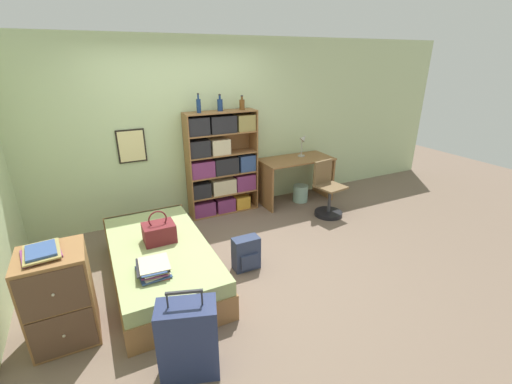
% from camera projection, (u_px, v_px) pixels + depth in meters
% --- Properties ---
extents(ground_plane, '(14.00, 14.00, 0.00)m').
position_uv_depth(ground_plane, '(226.00, 262.00, 4.14)').
color(ground_plane, '#756051').
extents(wall_back, '(10.00, 0.09, 2.60)m').
position_uv_depth(wall_back, '(182.00, 131.00, 4.98)').
color(wall_back, beige).
rests_on(wall_back, ground_plane).
extents(bed, '(1.00, 1.95, 0.43)m').
position_uv_depth(bed, '(161.00, 261.00, 3.77)').
color(bed, olive).
rests_on(bed, ground_plane).
extents(handbag, '(0.33, 0.26, 0.36)m').
position_uv_depth(handbag, '(159.00, 232.00, 3.72)').
color(handbag, maroon).
rests_on(handbag, bed).
extents(book_stack_on_bed, '(0.33, 0.39, 0.10)m').
position_uv_depth(book_stack_on_bed, '(154.00, 268.00, 3.19)').
color(book_stack_on_bed, '#B2382D').
rests_on(book_stack_on_bed, bed).
extents(suitcase, '(0.50, 0.38, 0.77)m').
position_uv_depth(suitcase, '(189.00, 340.00, 2.59)').
color(suitcase, navy).
rests_on(suitcase, ground_plane).
extents(dresser, '(0.51, 0.51, 0.85)m').
position_uv_depth(dresser, '(60.00, 297.00, 2.88)').
color(dresser, olive).
rests_on(dresser, ground_plane).
extents(magazine_pile_on_dresser, '(0.32, 0.38, 0.05)m').
position_uv_depth(magazine_pile_on_dresser, '(41.00, 252.00, 2.70)').
color(magazine_pile_on_dresser, '#7A336B').
rests_on(magazine_pile_on_dresser, dresser).
extents(bookcase, '(1.08, 0.30, 1.58)m').
position_uv_depth(bookcase, '(221.00, 165.00, 5.21)').
color(bookcase, olive).
rests_on(bookcase, ground_plane).
extents(bottle_green, '(0.06, 0.06, 0.27)m').
position_uv_depth(bottle_green, '(199.00, 105.00, 4.74)').
color(bottle_green, navy).
rests_on(bottle_green, bookcase).
extents(bottle_brown, '(0.08, 0.08, 0.24)m').
position_uv_depth(bottle_brown, '(220.00, 105.00, 4.91)').
color(bottle_brown, navy).
rests_on(bottle_brown, bookcase).
extents(bottle_clear, '(0.08, 0.08, 0.21)m').
position_uv_depth(bottle_clear, '(242.00, 104.00, 5.02)').
color(bottle_clear, brown).
rests_on(bottle_clear, bookcase).
extents(desk, '(1.21, 0.60, 0.75)m').
position_uv_depth(desk, '(296.00, 172.00, 5.71)').
color(desk, olive).
rests_on(desk, ground_plane).
extents(desk_lamp, '(0.16, 0.11, 0.38)m').
position_uv_depth(desk_lamp, '(303.00, 142.00, 5.68)').
color(desk_lamp, '#ADA89E').
rests_on(desk_lamp, desk).
extents(desk_chair, '(0.44, 0.45, 0.85)m').
position_uv_depth(desk_chair, '(328.00, 198.00, 5.29)').
color(desk_chair, black).
rests_on(desk_chair, ground_plane).
extents(backpack, '(0.31, 0.20, 0.40)m').
position_uv_depth(backpack, '(246.00, 254.00, 3.95)').
color(backpack, '#2D3856').
rests_on(backpack, ground_plane).
extents(waste_bin, '(0.25, 0.25, 0.28)m').
position_uv_depth(waste_bin, '(300.00, 193.00, 5.83)').
color(waste_bin, '#99C1B2').
rests_on(waste_bin, ground_plane).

